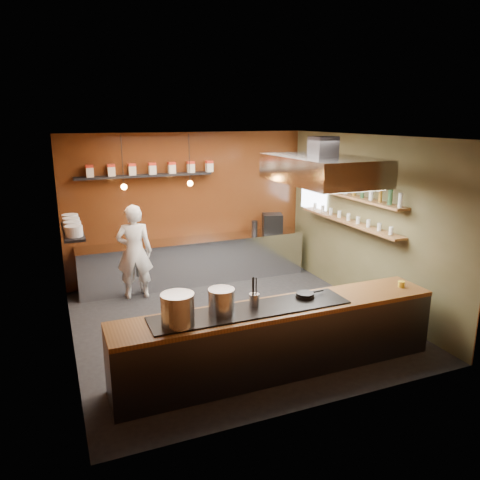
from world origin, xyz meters
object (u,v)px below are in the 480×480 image
stockpot_large (178,309)px  espresso_machine (272,223)px  chef (135,252)px  stockpot_small (221,301)px  extractor_hood (322,169)px

stockpot_large → espresso_machine: 4.87m
espresso_machine → chef: bearing=-154.9°
stockpot_small → espresso_machine: 4.41m
stockpot_small → chef: chef is taller
stockpot_large → extractor_hood: bearing=25.7°
chef → stockpot_large: bearing=99.2°
stockpot_small → stockpot_large: bearing=-166.9°
extractor_hood → espresso_machine: 2.89m
stockpot_large → stockpot_small: (0.59, 0.14, -0.04)m
espresso_machine → chef: (-2.98, -0.34, -0.22)m
chef → extractor_hood: bearing=151.0°
stockpot_large → chef: size_ratio=0.22×
stockpot_large → stockpot_small: 0.60m
extractor_hood → chef: extractor_hood is taller
stockpot_large → espresso_machine: bearing=50.9°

